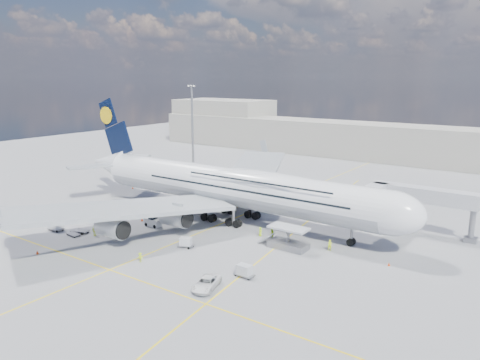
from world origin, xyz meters
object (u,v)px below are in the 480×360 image
Objects in this scene: dolly_row_b at (80,231)px; dolly_back at (96,209)px; catering_truck_inner at (218,185)px; cone_tail at (133,188)px; dolly_row_c at (73,234)px; cone_nose at (389,264)px; dolly_nose_far at (244,270)px; catering_truck_outer at (263,183)px; crew_tug at (140,257)px; dolly_row_a at (55,225)px; light_mast at (192,126)px; baggage_tug at (153,222)px; cargo_loader at (287,241)px; dolly_nose_near at (186,242)px; crew_loader at (272,234)px; airliner at (232,186)px; cone_wing_right_inner at (142,220)px; jet_bridge at (402,197)px; crew_wing at (94,230)px; cone_wing_left_outer at (247,193)px; service_van at (206,283)px; crew_nose at (330,245)px; crew_van at (260,232)px; cone_wing_right_outer at (37,252)px; cone_wing_left_inner at (248,192)px.

dolly_row_b is 14.62m from dolly_back.
catering_truck_inner is 22.19m from cone_tail.
dolly_row_c is 5.12× the size of cone_nose.
dolly_nose_far is (44.79, -9.55, 0.58)m from dolly_back.
catering_truck_outer is 4.28× the size of crew_tug.
dolly_row_c is (5.18, 0.07, -0.73)m from dolly_row_a.
light_mast is 57.27m from baggage_tug.
light_mast is (-56.82, 42.11, 11.95)m from cargo_loader.
dolly_back is 1.13× the size of dolly_nose_near.
light_mast is 44.38× the size of cone_tail.
dolly_nose_far is 4.92× the size of cone_tail.
crew_loader is (21.88, 7.15, 0.04)m from baggage_tug.
airliner is at bearing 171.57° from cone_nose.
crew_loader is at bearing 43.20° from crew_tug.
cone_wing_right_inner is at bearing -118.62° from crew_loader.
cone_nose is (31.48, 20.47, -0.50)m from crew_tug.
jet_bridge is 29.38× the size of cone_wing_right_inner.
dolly_row_c is 3.80m from crew_wing.
crew_wing is (-26.67, -16.80, 0.06)m from crew_loader.
catering_truck_outer is 47.31m from crew_wing.
light_mast is 31.38m from cone_tail.
catering_truck_outer is 12.02× the size of cone_wing_left_outer.
service_van reaches higher than crew_tug.
dolly_row_b is 44.51m from crew_nose.
cargo_loader is at bearing -14.77° from cone_tail.
cone_wing_right_inner is at bearing -98.44° from cone_wing_left_outer.
crew_nose is 1.01× the size of crew_loader.
jet_bridge is at bearing 21.33° from dolly_back.
dolly_row_a reaches higher than crew_van.
light_mast is 73.36m from cone_wing_right_outer.
dolly_row_c is at bearing -7.83° from dolly_row_a.
crew_nose is 3.50× the size of cone_nose.
dolly_row_c is at bearing -143.61° from jet_bridge.
crew_loader reaches higher than cone_tail.
catering_truck_inner is at bearing -96.86° from catering_truck_outer.
crew_van reaches higher than cone_wing_left_inner.
crew_wing reaches higher than dolly_back.
dolly_row_c is at bearing -94.73° from dolly_row_b.
dolly_row_a is 0.96× the size of dolly_back.
jet_bridge reaches higher than cone_wing_right_outer.
crew_wing is at bearing -108.89° from catering_truck_inner.
dolly_row_c is at bearing -100.51° from cone_wing_left_outer.
cone_nose is at bearing -28.64° from light_mast.
airliner is 22.61m from catering_truck_inner.
baggage_tug is (17.78, -0.87, 0.50)m from dolly_back.
dolly_nose_near is at bearing -160.78° from crew_nose.
catering_truck_inner is (-32.93, 36.15, 1.20)m from dolly_nose_far.
cargo_loader is 14.85× the size of cone_tail.
catering_truck_outer is at bearing -10.52° from crew_wing.
crew_van is 31.40m from cone_wing_left_inner.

